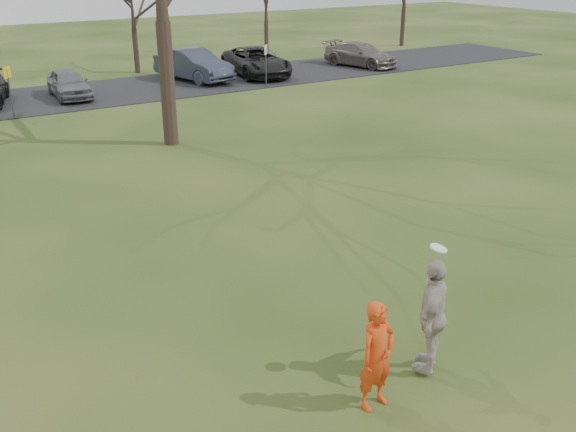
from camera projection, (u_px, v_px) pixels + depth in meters
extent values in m
plane|color=#1E380F|center=(422.00, 385.00, 10.15)|extent=(120.00, 120.00, 0.00)
cube|color=black|center=(47.00, 99.00, 29.71)|extent=(62.00, 6.50, 0.04)
imported|color=#E44112|center=(377.00, 356.00, 9.40)|extent=(0.68, 0.49, 1.75)
imported|color=slate|center=(69.00, 83.00, 29.65)|extent=(1.71, 3.88, 1.30)
imported|color=#323C4B|center=(193.00, 65.00, 33.55)|extent=(2.84, 5.15, 1.61)
imported|color=black|center=(256.00, 61.00, 34.90)|extent=(3.14, 5.64, 1.49)
imported|color=slate|center=(361.00, 54.00, 37.78)|extent=(3.04, 4.95, 1.34)
imported|color=#B8ADA5|center=(433.00, 315.00, 10.14)|extent=(1.19, 1.07, 1.94)
cylinder|color=white|center=(439.00, 248.00, 9.61)|extent=(0.28, 0.27, 0.13)
cylinder|color=#47474C|center=(10.00, 94.00, 26.01)|extent=(0.06, 0.06, 2.00)
cube|color=yellow|center=(7.00, 73.00, 25.68)|extent=(0.35, 0.35, 0.45)
cylinder|color=#47474C|center=(266.00, 67.00, 31.90)|extent=(0.06, 0.06, 2.00)
cube|color=silver|center=(266.00, 50.00, 31.58)|extent=(0.35, 0.35, 0.45)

